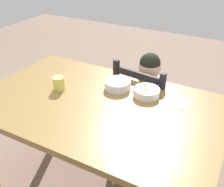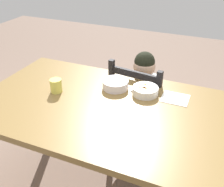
{
  "view_description": "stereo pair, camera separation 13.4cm",
  "coord_description": "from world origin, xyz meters",
  "px_view_note": "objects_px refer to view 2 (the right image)",
  "views": [
    {
      "loc": [
        0.74,
        -1.19,
        1.67
      ],
      "look_at": [
        0.06,
        0.07,
        0.83
      ],
      "focal_mm": 42.47,
      "sensor_mm": 36.0,
      "label": 1
    },
    {
      "loc": [
        0.62,
        -1.24,
        1.67
      ],
      "look_at": [
        0.06,
        0.07,
        0.83
      ],
      "focal_mm": 42.47,
      "sensor_mm": 36.0,
      "label": 2
    }
  ],
  "objects_px": {
    "child_figure": "(142,91)",
    "drinking_cup": "(56,86)",
    "dining_chair": "(140,110)",
    "spoon": "(136,92)",
    "bowl_of_peas": "(115,84)",
    "dining_table": "(99,116)",
    "bowl_of_carrots": "(145,90)"
  },
  "relations": [
    {
      "from": "dining_table",
      "to": "spoon",
      "type": "height_order",
      "value": "spoon"
    },
    {
      "from": "dining_table",
      "to": "bowl_of_peas",
      "type": "bearing_deg",
      "value": 83.79
    },
    {
      "from": "dining_chair",
      "to": "drinking_cup",
      "type": "relative_size",
      "value": 9.83
    },
    {
      "from": "bowl_of_peas",
      "to": "spoon",
      "type": "distance_m",
      "value": 0.15
    },
    {
      "from": "child_figure",
      "to": "bowl_of_peas",
      "type": "relative_size",
      "value": 5.32
    },
    {
      "from": "child_figure",
      "to": "drinking_cup",
      "type": "relative_size",
      "value": 10.33
    },
    {
      "from": "spoon",
      "to": "drinking_cup",
      "type": "xyz_separation_m",
      "value": [
        -0.49,
        -0.2,
        0.04
      ]
    },
    {
      "from": "drinking_cup",
      "to": "dining_chair",
      "type": "bearing_deg",
      "value": 48.46
    },
    {
      "from": "child_figure",
      "to": "drinking_cup",
      "type": "xyz_separation_m",
      "value": [
        -0.45,
        -0.49,
        0.2
      ]
    },
    {
      "from": "bowl_of_carrots",
      "to": "drinking_cup",
      "type": "bearing_deg",
      "value": -160.19
    },
    {
      "from": "drinking_cup",
      "to": "child_figure",
      "type": "bearing_deg",
      "value": 47.65
    },
    {
      "from": "dining_table",
      "to": "bowl_of_peas",
      "type": "height_order",
      "value": "bowl_of_peas"
    },
    {
      "from": "spoon",
      "to": "dining_chair",
      "type": "bearing_deg",
      "value": 99.32
    },
    {
      "from": "child_figure",
      "to": "bowl_of_carrots",
      "type": "xyz_separation_m",
      "value": [
        0.11,
        -0.29,
        0.19
      ]
    },
    {
      "from": "dining_table",
      "to": "bowl_of_peas",
      "type": "relative_size",
      "value": 8.7
    },
    {
      "from": "dining_chair",
      "to": "child_figure",
      "type": "height_order",
      "value": "child_figure"
    },
    {
      "from": "child_figure",
      "to": "bowl_of_carrots",
      "type": "distance_m",
      "value": 0.36
    },
    {
      "from": "dining_chair",
      "to": "bowl_of_carrots",
      "type": "bearing_deg",
      "value": -69.45
    },
    {
      "from": "dining_table",
      "to": "spoon",
      "type": "bearing_deg",
      "value": 51.72
    },
    {
      "from": "bowl_of_peas",
      "to": "spoon",
      "type": "relative_size",
      "value": 1.31
    },
    {
      "from": "dining_table",
      "to": "bowl_of_carrots",
      "type": "height_order",
      "value": "bowl_of_carrots"
    },
    {
      "from": "dining_chair",
      "to": "bowl_of_peas",
      "type": "bearing_deg",
      "value": -108.28
    },
    {
      "from": "dining_chair",
      "to": "child_figure",
      "type": "relative_size",
      "value": 0.95
    },
    {
      "from": "dining_chair",
      "to": "spoon",
      "type": "bearing_deg",
      "value": -80.68
    },
    {
      "from": "bowl_of_peas",
      "to": "drinking_cup",
      "type": "bearing_deg",
      "value": -149.81
    },
    {
      "from": "bowl_of_peas",
      "to": "dining_chair",
      "type": "bearing_deg",
      "value": 71.72
    },
    {
      "from": "spoon",
      "to": "drinking_cup",
      "type": "relative_size",
      "value": 1.49
    },
    {
      "from": "child_figure",
      "to": "drinking_cup",
      "type": "bearing_deg",
      "value": -132.35
    },
    {
      "from": "bowl_of_peas",
      "to": "child_figure",
      "type": "bearing_deg",
      "value": 70.17
    },
    {
      "from": "child_figure",
      "to": "spoon",
      "type": "xyz_separation_m",
      "value": [
        0.04,
        -0.3,
        0.16
      ]
    },
    {
      "from": "bowl_of_peas",
      "to": "drinking_cup",
      "type": "height_order",
      "value": "drinking_cup"
    },
    {
      "from": "dining_table",
      "to": "dining_chair",
      "type": "height_order",
      "value": "dining_chair"
    }
  ]
}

